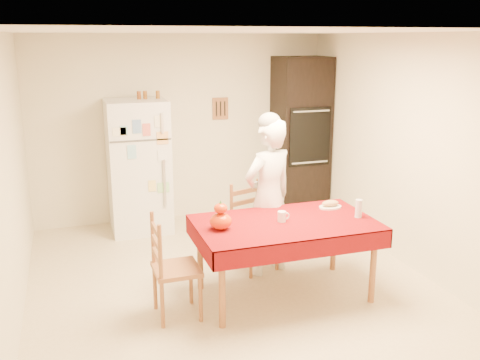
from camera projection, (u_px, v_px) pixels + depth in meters
name	position (u px, v px, depth m)	size (l,w,h in m)	color
floor	(231.00, 282.00, 5.53)	(4.50, 4.50, 0.00)	#C2B08C
room_shell	(230.00, 127.00, 5.11)	(4.02, 4.52, 2.51)	beige
refrigerator	(139.00, 166.00, 6.84)	(0.75, 0.74, 1.70)	white
oven_cabinet	(300.00, 137.00, 7.51)	(0.70, 0.62, 2.20)	black
dining_table	(285.00, 228.00, 5.07)	(1.70, 1.00, 0.76)	brown
chair_far	(251.00, 223.00, 5.77)	(0.53, 0.51, 0.95)	brown
chair_left	(169.00, 264.00, 4.72)	(0.40, 0.42, 0.95)	brown
seated_woman	(268.00, 198.00, 5.57)	(0.61, 0.40, 1.66)	silver
coffee_mug	(282.00, 217.00, 5.04)	(0.08, 0.08, 0.10)	white
pumpkin_lower	(221.00, 221.00, 4.84)	(0.20, 0.20, 0.15)	red
pumpkin_upper	(221.00, 208.00, 4.81)	(0.12, 0.12, 0.09)	#DA6005
wine_glass	(359.00, 208.00, 5.16)	(0.07, 0.07, 0.18)	silver
bread_plate	(330.00, 207.00, 5.46)	(0.24, 0.24, 0.02)	white
bread_loaf	(330.00, 203.00, 5.45)	(0.18, 0.10, 0.06)	#966B49
spice_jar_left	(139.00, 95.00, 6.67)	(0.05, 0.05, 0.10)	brown
spice_jar_mid	(145.00, 95.00, 6.70)	(0.05, 0.05, 0.10)	brown
spice_jar_right	(158.00, 95.00, 6.74)	(0.05, 0.05, 0.10)	brown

